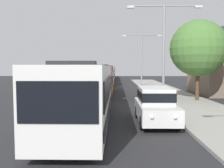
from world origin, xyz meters
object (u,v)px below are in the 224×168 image
at_px(bus_rear, 110,72).
at_px(box_truck_oncoming, 100,71).
at_px(roadside_tree, 198,48).
at_px(bus_middle, 106,75).
at_px(streetlamp_mid, 164,42).
at_px(streetlamp_far, 142,54).
at_px(bus_lead, 85,92).
at_px(bus_second_in_line, 101,79).
at_px(white_suv, 155,104).
at_px(bus_fourth_in_line, 109,73).

xyz_separation_m(bus_rear, box_truck_oncoming, (-3.30, 6.82, 0.02)).
bearing_deg(roadside_tree, bus_rear, 100.65).
relative_size(bus_middle, bus_rear, 0.96).
distance_m(streetlamp_mid, streetlamp_far, 16.76).
bearing_deg(bus_lead, box_truck_oncoming, 93.11).
xyz_separation_m(bus_second_in_line, white_suv, (3.70, -12.99, -0.66)).
distance_m(bus_fourth_in_line, streetlamp_far, 17.83).
bearing_deg(streetlamp_far, box_truck_oncoming, 103.20).
relative_size(bus_lead, bus_middle, 1.09).
bearing_deg(streetlamp_mid, bus_middle, 104.73).
bearing_deg(roadside_tree, bus_second_in_line, 149.91).
bearing_deg(streetlamp_far, bus_second_in_line, -117.44).
distance_m(bus_rear, streetlamp_far, 30.90).
relative_size(bus_fourth_in_line, streetlamp_far, 1.45).
relative_size(bus_middle, streetlamp_far, 1.38).
distance_m(bus_fourth_in_line, streetlamp_mid, 34.04).
distance_m(bus_rear, white_suv, 53.78).
height_order(bus_lead, bus_middle, same).
distance_m(bus_rear, streetlamp_mid, 47.44).
bearing_deg(bus_fourth_in_line, white_suv, -84.73).
bearing_deg(bus_second_in_line, bus_rear, 90.00).
distance_m(bus_lead, bus_middle, 27.43).
height_order(bus_middle, box_truck_oncoming, bus_middle).
distance_m(bus_second_in_line, roadside_tree, 10.32).
height_order(bus_rear, streetlamp_mid, streetlamp_mid).
bearing_deg(box_truck_oncoming, bus_fourth_in_line, -80.80).
bearing_deg(bus_fourth_in_line, bus_middle, -90.00).
bearing_deg(bus_second_in_line, box_truck_oncoming, 93.98).
bearing_deg(streetlamp_far, bus_lead, -102.85).
height_order(bus_second_in_line, streetlamp_mid, streetlamp_mid).
bearing_deg(streetlamp_mid, box_truck_oncoming, 99.18).
bearing_deg(bus_lead, white_suv, 4.20).
xyz_separation_m(bus_second_in_line, box_truck_oncoming, (-3.30, 47.48, 0.02)).
bearing_deg(bus_rear, white_suv, -86.06).
height_order(streetlamp_mid, roadside_tree, streetlamp_mid).
xyz_separation_m(streetlamp_mid, roadside_tree, (3.18, 1.39, -0.40)).
bearing_deg(white_suv, bus_middle, 97.75).
height_order(streetlamp_mid, streetlamp_far, streetlamp_mid).
xyz_separation_m(bus_lead, bus_rear, (-0.00, 53.92, -0.00)).
height_order(bus_lead, box_truck_oncoming, bus_lead).
relative_size(bus_rear, streetlamp_mid, 1.42).
height_order(bus_rear, streetlamp_far, streetlamp_far).
bearing_deg(bus_second_in_line, bus_middle, 90.00).
bearing_deg(box_truck_oncoming, streetlamp_mid, -80.82).
height_order(bus_lead, bus_rear, same).
bearing_deg(box_truck_oncoming, bus_rear, -64.17).
distance_m(box_truck_oncoming, streetlamp_far, 38.22).
bearing_deg(box_truck_oncoming, bus_middle, -84.34).
relative_size(bus_lead, streetlamp_mid, 1.49).
height_order(box_truck_oncoming, streetlamp_far, streetlamp_far).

